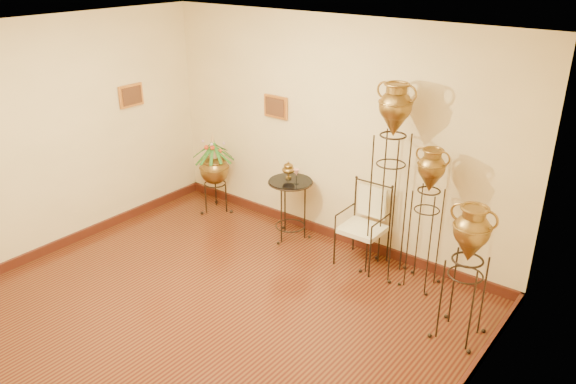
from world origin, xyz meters
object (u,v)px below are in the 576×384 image
Objects in this scene: amphora_mid at (426,218)px; planter_urn at (214,166)px; amphora_tall at (390,180)px; armchair at (362,226)px; side_table at (290,208)px.

amphora_mid is 3.17m from planter_urn.
amphora_tall is 2.75m from planter_urn.
side_table reaches higher than armchair.
side_table is (-1.37, 0.00, -0.73)m from amphora_tall.
side_table is at bearing 0.04° from planter_urn.
amphora_tall is 0.56m from amphora_mid.
armchair is at bearing -180.00° from amphora_mid.
amphora_tall reaches higher than amphora_mid.
armchair is at bearing -0.05° from side_table.
amphora_tall is 1.38× the size of amphora_mid.
planter_urn reaches higher than side_table.
armchair is at bearing -0.00° from planter_urn.
planter_urn is 2.41m from armchair.
armchair is 1.07m from side_table.
amphora_tall is 1.55m from side_table.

